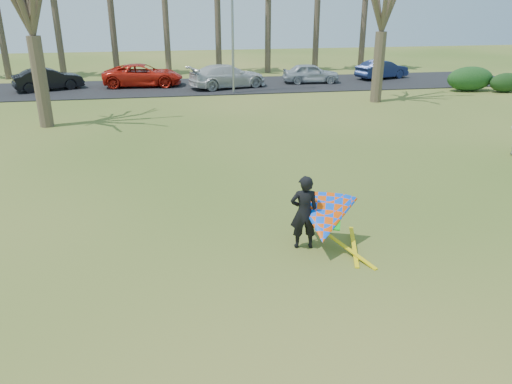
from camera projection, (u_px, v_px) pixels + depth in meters
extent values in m
plane|color=#275612|center=(271.00, 267.00, 11.64)|extent=(100.00, 100.00, 0.00)
cube|color=black|center=(199.00, 86.00, 34.54)|extent=(46.00, 7.00, 0.06)
cylinder|color=brown|center=(56.00, 16.00, 36.81)|extent=(0.48, 0.48, 9.00)
cylinder|color=#46372A|center=(111.00, 10.00, 37.31)|extent=(0.48, 0.48, 9.70)
cylinder|color=brown|center=(165.00, 5.00, 37.82)|extent=(0.48, 0.48, 10.40)
cylinder|color=#4F3D2F|center=(218.00, 15.00, 38.71)|extent=(0.48, 0.48, 9.00)
cylinder|color=#46382A|center=(268.00, 10.00, 39.22)|extent=(0.48, 0.48, 9.70)
cylinder|color=#47382A|center=(317.00, 5.00, 39.73)|extent=(0.48, 0.48, 10.40)
cylinder|color=#47382A|center=(364.00, 14.00, 40.62)|extent=(0.48, 0.48, 9.00)
cylinder|color=brown|center=(41.00, 83.00, 23.34)|extent=(0.64, 0.64, 4.20)
cylinder|color=#493C2C|center=(378.00, 67.00, 28.99)|extent=(0.64, 0.64, 3.99)
cylinder|color=gray|center=(233.00, 29.00, 30.65)|extent=(0.16, 0.16, 8.00)
ellipsoid|color=#163E16|center=(470.00, 79.00, 32.76)|extent=(3.18, 1.44, 1.59)
ellipsoid|color=black|center=(506.00, 83.00, 32.40)|extent=(2.24, 1.05, 1.25)
imported|color=black|center=(48.00, 79.00, 32.82)|extent=(4.57, 3.02, 1.42)
imported|color=red|center=(143.00, 75.00, 34.23)|extent=(5.49, 2.75, 1.49)
imported|color=silver|center=(228.00, 76.00, 33.66)|extent=(5.65, 3.53, 1.53)
imported|color=#A9B0B7|center=(311.00, 73.00, 35.56)|extent=(4.08, 1.86, 1.36)
imported|color=navy|center=(382.00, 69.00, 37.35)|extent=(4.37, 2.72, 1.36)
imported|color=black|center=(304.00, 212.00, 12.22)|extent=(0.73, 0.52, 1.90)
cone|color=#0550FF|center=(325.00, 219.00, 12.10)|extent=(2.13, 2.39, 2.02)
cube|color=#0CBF19|center=(330.00, 222.00, 12.06)|extent=(0.62, 0.60, 0.24)
cube|color=yellow|center=(349.00, 254.00, 12.17)|extent=(0.85, 1.66, 0.28)
cube|color=yellow|center=(354.00, 250.00, 12.39)|extent=(0.56, 1.76, 0.22)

